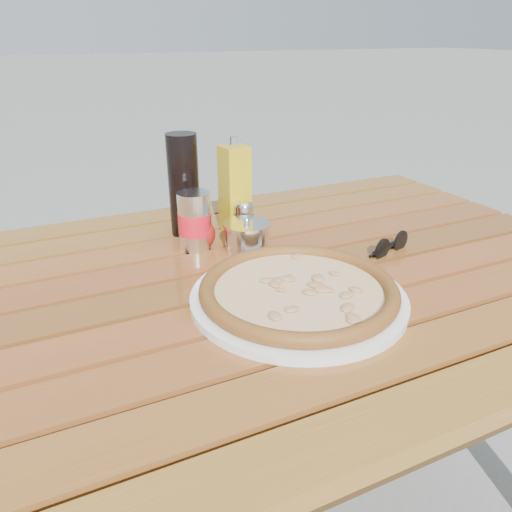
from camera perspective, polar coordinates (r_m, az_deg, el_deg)
name	(u,v)px	position (r m, az deg, el deg)	size (l,w,h in m)	color
table	(260,310)	(0.96, 0.51, -6.20)	(1.40, 0.90, 0.75)	#3C220D
plate	(298,298)	(0.84, 4.84, -4.79)	(0.36, 0.36, 0.01)	white
pizza	(298,290)	(0.83, 4.88, -3.84)	(0.39, 0.39, 0.03)	#FFE6B6
pepper_shaker	(202,230)	(1.03, -6.18, 2.96)	(0.05, 0.05, 0.08)	#AF1D14
oregano_shaker	(244,220)	(1.09, -1.32, 4.13)	(0.06, 0.06, 0.08)	#37441B
dark_bottle	(184,185)	(1.10, -8.25, 8.03)	(0.07, 0.07, 0.22)	black
soda_can	(194,221)	(1.03, -7.05, 3.95)	(0.07, 0.07, 0.12)	silver
olive_oil_cruet	(235,188)	(1.11, -2.44, 7.72)	(0.06, 0.06, 0.21)	#BB9D13
parmesan_tin	(247,236)	(1.02, -1.06, 2.29)	(0.10, 0.10, 0.07)	silver
sunglasses	(390,245)	(1.05, 15.11, 1.17)	(0.11, 0.05, 0.04)	black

